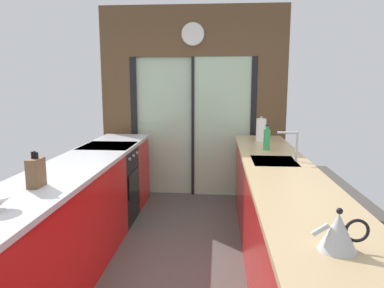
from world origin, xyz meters
TOP-DOWN VIEW (x-y plane):
  - ground_plane at (0.00, 0.60)m, footprint 5.04×7.60m
  - back_wall_unit at (0.00, 2.40)m, footprint 2.64×0.12m
  - left_counter_run at (-0.91, 0.13)m, footprint 0.62×3.80m
  - right_counter_run at (0.91, 0.30)m, footprint 0.62×3.80m
  - sink_faucet at (1.06, 0.55)m, footprint 0.19×0.02m
  - oven_range at (-0.91, 1.25)m, footprint 0.60×0.60m
  - knife_block at (-0.89, -0.44)m, footprint 0.08×0.14m
  - kettle at (0.89, -1.27)m, footprint 0.25×0.17m
  - soap_bottle at (0.89, 1.09)m, footprint 0.07×0.07m
  - paper_towel_roll at (0.89, 1.65)m, footprint 0.14×0.14m

SIDE VIEW (x-z plane):
  - ground_plane at x=0.00m, z-range -0.02..0.00m
  - oven_range at x=-0.91m, z-range 0.00..0.92m
  - right_counter_run at x=0.91m, z-range 0.00..0.92m
  - left_counter_run at x=-0.91m, z-range 0.01..0.93m
  - kettle at x=0.89m, z-range 0.91..1.10m
  - knife_block at x=-0.89m, z-range 0.90..1.15m
  - soap_bottle at x=0.89m, z-range 0.90..1.18m
  - paper_towel_roll at x=0.89m, z-range 0.90..1.22m
  - sink_faucet at x=1.06m, z-range 0.96..1.24m
  - back_wall_unit at x=0.00m, z-range 0.18..2.88m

